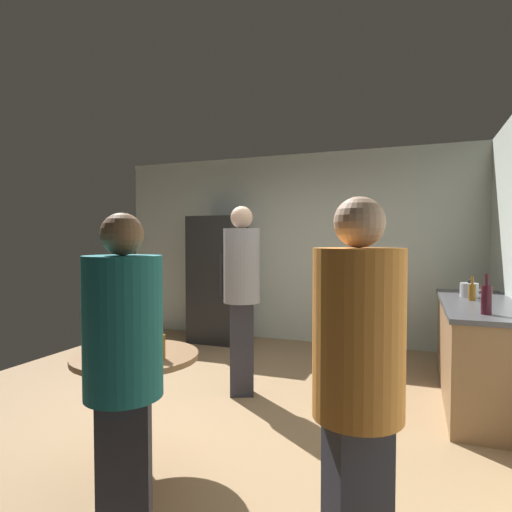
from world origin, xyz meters
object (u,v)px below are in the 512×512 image
at_px(beer_bottle_amber, 160,345).
at_px(person_in_orange_shirt, 358,378).
at_px(wine_bottle_on_counter, 486,299).
at_px(beer_bottle_on_counter, 472,292).
at_px(person_in_teal_shirt, 124,364).
at_px(refrigerator, 218,279).
at_px(beer_bottle_brown, 110,340).
at_px(person_in_gray_shirt, 242,284).
at_px(foreground_table, 136,370).
at_px(kettle, 469,290).
at_px(plastic_cup_red, 127,340).

distance_m(beer_bottle_amber, person_in_orange_shirt, 1.40).
bearing_deg(wine_bottle_on_counter, beer_bottle_on_counter, 90.51).
bearing_deg(person_in_teal_shirt, person_in_orange_shirt, -113.89).
xyz_separation_m(refrigerator, beer_bottle_amber, (1.22, -3.34, -0.08)).
distance_m(beer_bottle_brown, person_in_orange_shirt, 1.75).
distance_m(refrigerator, beer_bottle_on_counter, 3.38).
relative_size(person_in_teal_shirt, person_in_orange_shirt, 0.97).
bearing_deg(person_in_gray_shirt, foreground_table, -28.13).
relative_size(kettle, foreground_table, 0.30).
bearing_deg(refrigerator, beer_bottle_on_counter, -19.79).
distance_m(beer_bottle_on_counter, person_in_gray_shirt, 2.16).
bearing_deg(wine_bottle_on_counter, plastic_cup_red, -151.56).
relative_size(beer_bottle_on_counter, plastic_cup_red, 2.09).
relative_size(beer_bottle_on_counter, person_in_orange_shirt, 0.14).
bearing_deg(person_in_gray_shirt, beer_bottle_on_counter, 87.89).
bearing_deg(beer_bottle_amber, person_in_teal_shirt, -68.80).
distance_m(plastic_cup_red, person_in_gray_shirt, 1.37).
xyz_separation_m(wine_bottle_on_counter, foreground_table, (-2.18, -1.36, -0.39)).
xyz_separation_m(refrigerator, person_in_teal_shirt, (1.49, -4.03, 0.02)).
bearing_deg(person_in_orange_shirt, beer_bottle_amber, 28.64).
height_order(beer_bottle_on_counter, beer_bottle_brown, beer_bottle_on_counter).
distance_m(wine_bottle_on_counter, beer_bottle_on_counter, 0.79).
height_order(kettle, person_in_teal_shirt, person_in_teal_shirt).
distance_m(person_in_teal_shirt, person_in_orange_shirt, 1.00).
bearing_deg(wine_bottle_on_counter, person_in_orange_shirt, -109.39).
height_order(refrigerator, beer_bottle_amber, refrigerator).
bearing_deg(plastic_cup_red, foreground_table, -34.29).
bearing_deg(person_in_gray_shirt, refrigerator, -170.51).
xyz_separation_m(kettle, person_in_orange_shirt, (-0.70, -3.04, -0.02)).
distance_m(wine_bottle_on_counter, person_in_gray_shirt, 2.03).
height_order(refrigerator, beer_bottle_brown, refrigerator).
xyz_separation_m(kettle, beer_bottle_on_counter, (-0.00, -0.24, 0.01)).
bearing_deg(person_in_orange_shirt, wine_bottle_on_counter, -55.27).
distance_m(beer_bottle_on_counter, beer_bottle_brown, 3.21).
relative_size(wine_bottle_on_counter, beer_bottle_amber, 1.35).
bearing_deg(wine_bottle_on_counter, foreground_table, -148.06).
height_order(kettle, person_in_gray_shirt, person_in_gray_shirt).
relative_size(foreground_table, person_in_teal_shirt, 0.51).
bearing_deg(person_in_gray_shirt, kettle, 93.66).
distance_m(person_in_teal_shirt, person_in_gray_shirt, 2.18).
height_order(plastic_cup_red, person_in_gray_shirt, person_in_gray_shirt).
height_order(refrigerator, person_in_gray_shirt, refrigerator).
distance_m(refrigerator, person_in_orange_shirt, 4.66).
relative_size(refrigerator, foreground_table, 2.25).
distance_m(plastic_cup_red, person_in_orange_shirt, 1.79).
bearing_deg(beer_bottle_on_counter, foreground_table, -135.34).
bearing_deg(person_in_orange_shirt, refrigerator, -3.68).
bearing_deg(person_in_gray_shirt, person_in_orange_shirt, 10.70).
distance_m(kettle, beer_bottle_brown, 3.39).
relative_size(wine_bottle_on_counter, person_in_teal_shirt, 0.20).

